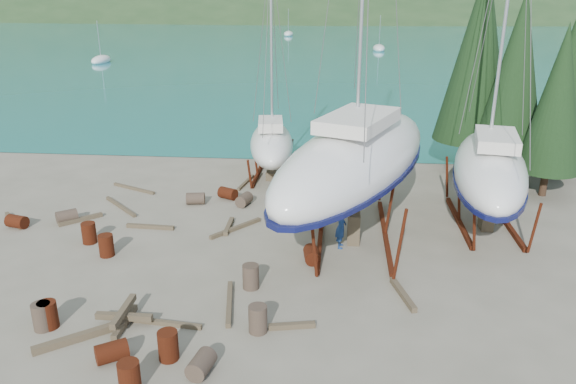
# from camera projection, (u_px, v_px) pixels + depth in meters

# --- Properties ---
(ground) EXTENTS (600.00, 600.00, 0.00)m
(ground) POSITION_uv_depth(u_px,v_px,m) (236.00, 278.00, 20.38)
(ground) COLOR #635F4E
(ground) RESTS_ON ground
(bay_water) EXTENTS (700.00, 700.00, 0.00)m
(bay_water) POSITION_uv_depth(u_px,v_px,m) (335.00, 7.00, 315.17)
(bay_water) COLOR #196C7F
(bay_water) RESTS_ON ground
(far_hill) EXTENTS (800.00, 360.00, 110.00)m
(far_hill) POSITION_uv_depth(u_px,v_px,m) (335.00, 7.00, 319.85)
(far_hill) COLOR #1F341A
(far_hill) RESTS_ON ground
(far_house_left) EXTENTS (6.60, 5.60, 5.60)m
(far_house_left) POSITION_uv_depth(u_px,v_px,m) (165.00, 9.00, 202.29)
(far_house_left) COLOR beige
(far_house_left) RESTS_ON ground
(far_house_center) EXTENTS (6.60, 5.60, 5.60)m
(far_house_center) POSITION_uv_depth(u_px,v_px,m) (275.00, 9.00, 198.89)
(far_house_center) COLOR beige
(far_house_center) RESTS_ON ground
(far_house_right) EXTENTS (6.60, 5.60, 5.60)m
(far_house_right) POSITION_uv_depth(u_px,v_px,m) (418.00, 10.00, 194.64)
(far_house_right) COLOR beige
(far_house_right) RESTS_ON ground
(cypress_near_right) EXTENTS (3.60, 3.60, 10.00)m
(cypress_near_right) POSITION_uv_depth(u_px,v_px,m) (516.00, 74.00, 28.57)
(cypress_near_right) COLOR black
(cypress_near_right) RESTS_ON ground
(cypress_mid_right) EXTENTS (3.06, 3.06, 8.50)m
(cypress_mid_right) POSITION_uv_depth(u_px,v_px,m) (558.00, 99.00, 26.87)
(cypress_mid_right) COLOR black
(cypress_mid_right) RESTS_ON ground
(cypress_back_left) EXTENTS (4.14, 4.14, 11.50)m
(cypress_back_left) POSITION_uv_depth(u_px,v_px,m) (479.00, 52.00, 30.27)
(cypress_back_left) COLOR black
(cypress_back_left) RESTS_ON ground
(cypress_far_right) EXTENTS (3.24, 3.24, 9.00)m
(cypress_far_right) POSITION_uv_depth(u_px,v_px,m) (568.00, 84.00, 29.45)
(cypress_far_right) COLOR black
(cypress_far_right) RESTS_ON ground
(moored_boat_left) EXTENTS (2.00, 5.00, 6.05)m
(moored_boat_left) POSITION_uv_depth(u_px,v_px,m) (101.00, 60.00, 78.95)
(moored_boat_left) COLOR silver
(moored_boat_left) RESTS_ON ground
(moored_boat_mid) EXTENTS (2.00, 5.00, 6.05)m
(moored_boat_mid) POSITION_uv_depth(u_px,v_px,m) (379.00, 48.00, 94.27)
(moored_boat_mid) COLOR silver
(moored_boat_mid) RESTS_ON ground
(moored_boat_far) EXTENTS (2.00, 5.00, 6.05)m
(moored_boat_far) POSITION_uv_depth(u_px,v_px,m) (288.00, 34.00, 123.87)
(moored_boat_far) COLOR silver
(moored_boat_far) RESTS_ON ground
(large_sailboat_near) EXTENTS (8.71, 13.85, 21.05)m
(large_sailboat_near) POSITION_uv_depth(u_px,v_px,m) (356.00, 160.00, 22.73)
(large_sailboat_near) COLOR silver
(large_sailboat_near) RESTS_ON ground
(large_sailboat_far) EXTENTS (4.70, 10.52, 16.07)m
(large_sailboat_far) POSITION_uv_depth(u_px,v_px,m) (490.00, 168.00, 24.13)
(large_sailboat_far) COLOR silver
(large_sailboat_far) RESTS_ON ground
(small_sailboat_shore) EXTENTS (3.21, 7.62, 11.82)m
(small_sailboat_shore) POSITION_uv_depth(u_px,v_px,m) (272.00, 143.00, 30.65)
(small_sailboat_shore) COLOR silver
(small_sailboat_shore) RESTS_ON ground
(worker) EXTENTS (0.44, 0.66, 1.80)m
(worker) POSITION_uv_depth(u_px,v_px,m) (341.00, 227.00, 22.55)
(worker) COLOR navy
(worker) RESTS_ON ground
(drum_1) EXTENTS (0.75, 0.98, 0.58)m
(drum_1) POSITION_uv_depth(u_px,v_px,m) (201.00, 364.00, 15.26)
(drum_1) COLOR #2D2823
(drum_1) RESTS_ON ground
(drum_2) EXTENTS (1.00, 0.79, 0.58)m
(drum_2) POSITION_uv_depth(u_px,v_px,m) (17.00, 222.00, 24.59)
(drum_2) COLOR #531D0E
(drum_2) RESTS_ON ground
(drum_3) EXTENTS (0.58, 0.58, 0.88)m
(drum_3) POSITION_uv_depth(u_px,v_px,m) (129.00, 377.00, 14.53)
(drum_3) COLOR #531D0E
(drum_3) RESTS_ON ground
(drum_4) EXTENTS (1.05, 0.92, 0.58)m
(drum_4) POSITION_uv_depth(u_px,v_px,m) (228.00, 193.00, 27.98)
(drum_4) COLOR #531D0E
(drum_4) RESTS_ON ground
(drum_5) EXTENTS (0.58, 0.58, 0.88)m
(drum_5) POSITION_uv_depth(u_px,v_px,m) (251.00, 277.00, 19.59)
(drum_5) COLOR #2D2823
(drum_5) RESTS_ON ground
(drum_6) EXTENTS (0.71, 0.96, 0.58)m
(drum_6) POSITION_uv_depth(u_px,v_px,m) (312.00, 255.00, 21.53)
(drum_6) COLOR #531D0E
(drum_6) RESTS_ON ground
(drum_7) EXTENTS (0.58, 0.58, 0.88)m
(drum_7) POSITION_uv_depth(u_px,v_px,m) (168.00, 346.00, 15.81)
(drum_7) COLOR #531D0E
(drum_7) RESTS_ON ground
(drum_8) EXTENTS (0.58, 0.58, 0.88)m
(drum_8) POSITION_uv_depth(u_px,v_px,m) (89.00, 233.00, 23.08)
(drum_8) COLOR #531D0E
(drum_8) RESTS_ON ground
(drum_9) EXTENTS (0.96, 0.71, 0.58)m
(drum_9) POSITION_uv_depth(u_px,v_px,m) (196.00, 198.00, 27.29)
(drum_9) COLOR #2D2823
(drum_9) RESTS_ON ground
(drum_11) EXTENTS (0.80, 1.01, 0.58)m
(drum_11) POSITION_uv_depth(u_px,v_px,m) (244.00, 200.00, 27.14)
(drum_11) COLOR #2D2823
(drum_11) RESTS_ON ground
(drum_12) EXTENTS (1.05, 0.97, 0.58)m
(drum_12) POSITION_uv_depth(u_px,v_px,m) (112.00, 352.00, 15.79)
(drum_12) COLOR #531D0E
(drum_12) RESTS_ON ground
(drum_13) EXTENTS (0.58, 0.58, 0.88)m
(drum_13) POSITION_uv_depth(u_px,v_px,m) (48.00, 315.00, 17.30)
(drum_13) COLOR #531D0E
(drum_13) RESTS_ON ground
(drum_14) EXTENTS (0.58, 0.58, 0.88)m
(drum_14) POSITION_uv_depth(u_px,v_px,m) (106.00, 245.00, 21.97)
(drum_14) COLOR #531D0E
(drum_14) RESTS_ON ground
(drum_15) EXTENTS (1.05, 1.00, 0.58)m
(drum_15) POSITION_uv_depth(u_px,v_px,m) (67.00, 216.00, 25.17)
(drum_15) COLOR #2D2823
(drum_15) RESTS_ON ground
(drum_16) EXTENTS (0.58, 0.58, 0.88)m
(drum_16) POSITION_uv_depth(u_px,v_px,m) (42.00, 316.00, 17.21)
(drum_16) COLOR #2D2823
(drum_16) RESTS_ON ground
(drum_17) EXTENTS (0.58, 0.58, 0.88)m
(drum_17) POSITION_uv_depth(u_px,v_px,m) (258.00, 319.00, 17.08)
(drum_17) COLOR #2D2823
(drum_17) RESTS_ON ground
(timber_0) EXTENTS (2.62, 1.37, 0.14)m
(timber_0) POSITION_uv_depth(u_px,v_px,m) (134.00, 188.00, 29.31)
(timber_0) COLOR brown
(timber_0) RESTS_ON ground
(timber_1) EXTENTS (0.74, 2.10, 0.19)m
(timber_1) POSITION_uv_depth(u_px,v_px,m) (403.00, 294.00, 19.14)
(timber_1) COLOR brown
(timber_1) RESTS_ON ground
(timber_2) EXTENTS (1.55, 1.49, 0.19)m
(timber_2) POSITION_uv_depth(u_px,v_px,m) (81.00, 219.00, 25.33)
(timber_2) COLOR brown
(timber_2) RESTS_ON ground
(timber_3) EXTENTS (3.15, 0.49, 0.15)m
(timber_3) POSITION_uv_depth(u_px,v_px,m) (154.00, 322.00, 17.60)
(timber_3) COLOR brown
(timber_3) RESTS_ON ground
(timber_4) EXTENTS (2.16, 0.29, 0.17)m
(timber_4) POSITION_uv_depth(u_px,v_px,m) (150.00, 227.00, 24.58)
(timber_4) COLOR brown
(timber_4) RESTS_ON ground
(timber_5) EXTENTS (0.60, 2.70, 0.16)m
(timber_5) POSITION_uv_depth(u_px,v_px,m) (229.00, 303.00, 18.62)
(timber_5) COLOR brown
(timber_5) RESTS_ON ground
(timber_6) EXTENTS (0.48, 1.99, 0.19)m
(timber_6) POSITION_uv_depth(u_px,v_px,m) (322.00, 185.00, 29.81)
(timber_6) COLOR brown
(timber_6) RESTS_ON ground
(timber_7) EXTENTS (1.46, 0.46, 0.17)m
(timber_7) POSITION_uv_depth(u_px,v_px,m) (292.00, 326.00, 17.36)
(timber_7) COLOR brown
(timber_7) RESTS_ON ground
(timber_8) EXTENTS (0.22, 1.71, 0.19)m
(timber_8) POSITION_uv_depth(u_px,v_px,m) (229.00, 226.00, 24.60)
(timber_8) COLOR brown
(timber_8) RESTS_ON ground
(timber_9) EXTENTS (0.57, 2.40, 0.15)m
(timber_9) POSITION_uv_depth(u_px,v_px,m) (246.00, 183.00, 30.19)
(timber_9) COLOR brown
(timber_9) RESTS_ON ground
(timber_10) EXTENTS (1.90, 2.29, 0.16)m
(timber_10) POSITION_uv_depth(u_px,v_px,m) (236.00, 228.00, 24.43)
(timber_10) COLOR brown
(timber_10) RESTS_ON ground
(timber_15) EXTENTS (2.29, 2.30, 0.15)m
(timber_15) POSITION_uv_depth(u_px,v_px,m) (121.00, 206.00, 26.89)
(timber_15) COLOR brown
(timber_15) RESTS_ON ground
(timber_16) EXTENTS (2.31, 1.87, 0.23)m
(timber_16) POSITION_uv_depth(u_px,v_px,m) (81.00, 337.00, 16.77)
(timber_16) COLOR brown
(timber_16) RESTS_ON ground
(timber_17) EXTENTS (1.67, 1.67, 0.16)m
(timber_17) POSITION_uv_depth(u_px,v_px,m) (13.00, 221.00, 25.23)
(timber_17) COLOR brown
(timber_17) RESTS_ON ground
(timber_pile_fore) EXTENTS (1.80, 1.80, 0.60)m
(timber_pile_fore) POSITION_uv_depth(u_px,v_px,m) (124.00, 317.00, 17.46)
(timber_pile_fore) COLOR brown
(timber_pile_fore) RESTS_ON ground
(timber_pile_aft) EXTENTS (1.80, 1.80, 0.60)m
(timber_pile_aft) POSITION_uv_depth(u_px,v_px,m) (300.00, 215.00, 25.27)
(timber_pile_aft) COLOR brown
(timber_pile_aft) RESTS_ON ground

